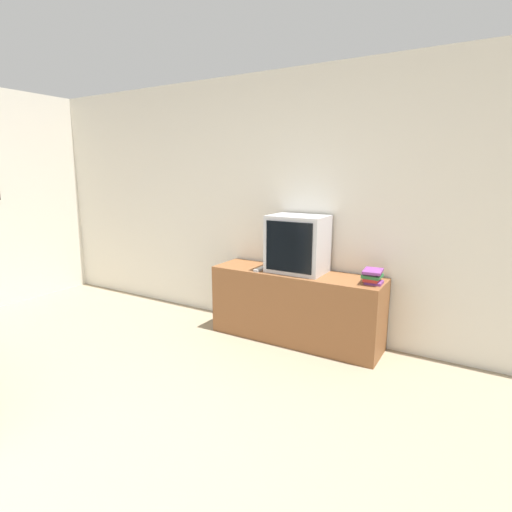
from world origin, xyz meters
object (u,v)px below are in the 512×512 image
tv_stand (295,306)px  television (298,244)px  book_stack (373,276)px  remote_on_stand (260,269)px

tv_stand → television: (-0.00, 0.03, 0.62)m
book_stack → remote_on_stand: book_stack is taller
tv_stand → television: television is taller
remote_on_stand → television: bearing=22.9°
remote_on_stand → tv_stand: bearing=18.4°
book_stack → remote_on_stand: 1.07m
tv_stand → book_stack: size_ratio=7.37×
television → remote_on_stand: 0.44m
tv_stand → book_stack: book_stack is taller
book_stack → remote_on_stand: size_ratio=1.21×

